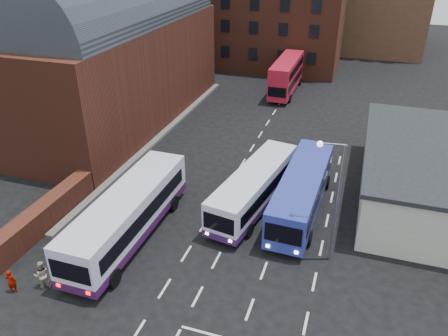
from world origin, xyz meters
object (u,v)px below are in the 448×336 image
(bus_white_inbound, at_px, (254,186))
(bus_red_double, at_px, (286,75))
(bus_white_outbound, at_px, (128,212))
(pedestrian_beige, at_px, (42,274))
(street_lamp, at_px, (334,193))
(bus_blue, at_px, (302,190))
(pedestrian_red, at_px, (11,281))

(bus_white_inbound, distance_m, bus_red_double, 26.28)
(bus_white_outbound, height_order, pedestrian_beige, bus_white_outbound)
(bus_red_double, height_order, street_lamp, street_lamp)
(bus_red_double, height_order, pedestrian_beige, bus_red_double)
(bus_blue, bearing_deg, bus_white_inbound, 8.81)
(bus_red_double, relative_size, pedestrian_red, 6.94)
(bus_blue, height_order, street_lamp, street_lamp)
(bus_white_outbound, distance_m, bus_red_double, 32.44)
(pedestrian_red, bearing_deg, bus_blue, -153.76)
(bus_white_outbound, xyz_separation_m, bus_red_double, (3.99, 32.20, 0.27))
(bus_blue, bearing_deg, pedestrian_beige, 46.03)
(bus_white_inbound, relative_size, bus_red_double, 1.05)
(street_lamp, relative_size, pedestrian_red, 5.25)
(bus_blue, xyz_separation_m, pedestrian_beige, (-12.57, -12.09, -0.96))
(bus_red_double, distance_m, pedestrian_red, 39.51)
(bus_blue, distance_m, pedestrian_beige, 17.47)
(bus_red_double, distance_m, pedestrian_beige, 38.39)
(bus_white_inbound, distance_m, street_lamp, 7.76)
(bus_white_inbound, xyz_separation_m, pedestrian_beige, (-9.22, -11.70, -0.86))
(bus_blue, height_order, pedestrian_beige, bus_blue)
(bus_white_inbound, relative_size, pedestrian_red, 7.30)
(bus_white_outbound, bearing_deg, bus_red_double, 83.24)
(bus_white_outbound, relative_size, bus_red_double, 1.16)
(bus_white_outbound, bearing_deg, pedestrian_beige, -113.04)
(bus_white_outbound, distance_m, street_lamp, 12.90)
(street_lamp, bearing_deg, bus_white_outbound, -171.98)
(bus_white_outbound, relative_size, street_lamp, 1.54)
(pedestrian_beige, bearing_deg, bus_red_double, -134.57)
(bus_blue, bearing_deg, bus_red_double, -74.41)
(bus_white_outbound, height_order, pedestrian_red, bus_white_outbound)
(pedestrian_beige, bearing_deg, pedestrian_red, -2.04)
(pedestrian_beige, bearing_deg, street_lamp, 171.43)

